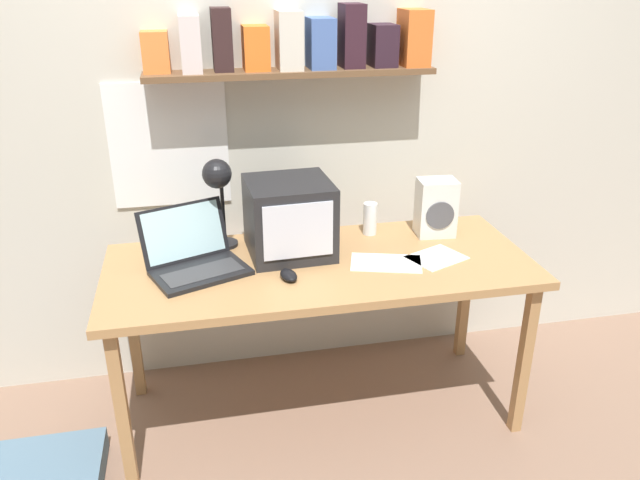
% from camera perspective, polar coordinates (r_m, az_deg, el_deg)
% --- Properties ---
extents(ground_plane, '(12.00, 12.00, 0.00)m').
position_cam_1_polar(ground_plane, '(2.96, 0.00, -15.22)').
color(ground_plane, '#886855').
extents(back_wall, '(5.60, 0.24, 2.60)m').
position_cam_1_polar(back_wall, '(2.84, -2.15, 12.56)').
color(back_wall, beige).
rests_on(back_wall, ground_plane).
extents(corner_desk, '(1.74, 0.72, 0.75)m').
position_cam_1_polar(corner_desk, '(2.58, 0.00, -3.27)').
color(corner_desk, '#AB7D4D').
rests_on(corner_desk, ground_plane).
extents(crt_monitor, '(0.36, 0.35, 0.31)m').
position_cam_1_polar(crt_monitor, '(2.59, -2.82, 2.04)').
color(crt_monitor, '#232326').
rests_on(crt_monitor, corner_desk).
extents(laptop, '(0.44, 0.42, 0.24)m').
position_cam_1_polar(laptop, '(2.53, -11.50, -1.33)').
color(laptop, black).
rests_on(laptop, corner_desk).
extents(desk_lamp, '(0.13, 0.18, 0.41)m').
position_cam_1_polar(desk_lamp, '(2.57, -9.31, 5.24)').
color(desk_lamp, black).
rests_on(desk_lamp, corner_desk).
extents(juice_glass, '(0.06, 0.06, 0.15)m').
position_cam_1_polar(juice_glass, '(2.81, 4.59, 1.83)').
color(juice_glass, white).
rests_on(juice_glass, corner_desk).
extents(space_heater, '(0.18, 0.15, 0.26)m').
position_cam_1_polar(space_heater, '(2.82, 10.56, 2.94)').
color(space_heater, silver).
rests_on(space_heater, corner_desk).
extents(computer_mouse, '(0.08, 0.11, 0.03)m').
position_cam_1_polar(computer_mouse, '(2.42, -2.89, -3.23)').
color(computer_mouse, black).
rests_on(computer_mouse, corner_desk).
extents(open_notebook, '(0.32, 0.24, 0.00)m').
position_cam_1_polar(open_notebook, '(2.56, 6.06, -2.09)').
color(open_notebook, white).
rests_on(open_notebook, corner_desk).
extents(loose_paper_near_laptop, '(0.27, 0.25, 0.00)m').
position_cam_1_polar(loose_paper_near_laptop, '(2.63, 10.60, -1.59)').
color(loose_paper_near_laptop, white).
rests_on(loose_paper_near_laptop, corner_desk).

